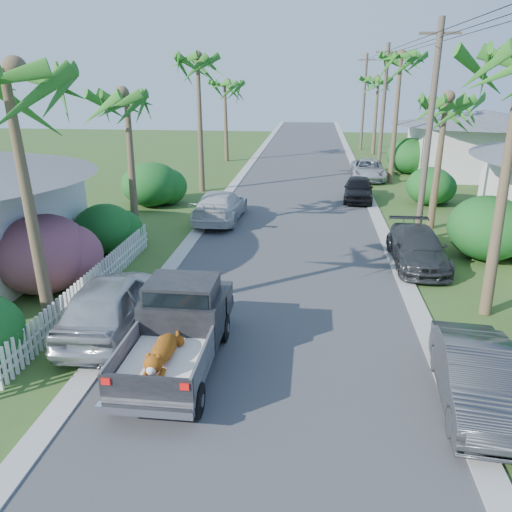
# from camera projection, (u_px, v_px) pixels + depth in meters

# --- Properties ---
(ground) EXTENTS (120.00, 120.00, 0.00)m
(ground) POSITION_uv_depth(u_px,v_px,m) (259.00, 421.00, 10.43)
(ground) COLOR #355821
(ground) RESTS_ON ground
(road) EXTENTS (8.00, 100.00, 0.02)m
(road) POSITION_uv_depth(u_px,v_px,m) (299.00, 184.00, 33.81)
(road) COLOR #38383A
(road) RESTS_ON ground
(curb_left) EXTENTS (0.60, 100.00, 0.06)m
(curb_left) POSITION_uv_depth(u_px,v_px,m) (236.00, 182.00, 34.27)
(curb_left) COLOR #A5A39E
(curb_left) RESTS_ON ground
(curb_right) EXTENTS (0.60, 100.00, 0.06)m
(curb_right) POSITION_uv_depth(u_px,v_px,m) (363.00, 185.00, 33.35)
(curb_right) COLOR #A5A39E
(curb_right) RESTS_ON ground
(pickup_truck) EXTENTS (1.98, 5.12, 2.06)m
(pickup_truck) POSITION_uv_depth(u_px,v_px,m) (181.00, 323.00, 12.43)
(pickup_truck) COLOR black
(pickup_truck) RESTS_ON ground
(parked_car_rn) EXTENTS (1.79, 4.25, 1.36)m
(parked_car_rn) POSITION_uv_depth(u_px,v_px,m) (476.00, 378.00, 10.72)
(parked_car_rn) COLOR #2F3134
(parked_car_rn) RESTS_ON ground
(parked_car_rm) EXTENTS (1.92, 4.66, 1.35)m
(parked_car_rm) POSITION_uv_depth(u_px,v_px,m) (418.00, 248.00, 18.96)
(parked_car_rm) COLOR #2C2F31
(parked_car_rm) RESTS_ON ground
(parked_car_rf) EXTENTS (1.95, 4.15, 1.37)m
(parked_car_rf) POSITION_uv_depth(u_px,v_px,m) (358.00, 189.00, 28.95)
(parked_car_rf) COLOR black
(parked_car_rf) RESTS_ON ground
(parked_car_rd) EXTENTS (2.39, 4.92, 1.35)m
(parked_car_rd) POSITION_uv_depth(u_px,v_px,m) (368.00, 170.00, 35.06)
(parked_car_rd) COLOR #BBBCC2
(parked_car_rd) RESTS_ON ground
(parked_car_ln) EXTENTS (2.20, 4.99, 1.67)m
(parked_car_ln) POSITION_uv_depth(u_px,v_px,m) (113.00, 303.00, 13.94)
(parked_car_ln) COLOR #B2B3B9
(parked_car_ln) RESTS_ON ground
(parked_car_lf) EXTENTS (2.26, 5.24, 1.50)m
(parked_car_lf) POSITION_uv_depth(u_px,v_px,m) (220.00, 206.00, 24.83)
(parked_car_lf) COLOR silver
(parked_car_lf) RESTS_ON ground
(palm_l_a) EXTENTS (4.40, 4.40, 8.20)m
(palm_l_a) POSITION_uv_depth(u_px,v_px,m) (8.00, 71.00, 11.56)
(palm_l_a) COLOR brown
(palm_l_a) RESTS_ON ground
(palm_l_b) EXTENTS (4.40, 4.40, 7.40)m
(palm_l_b) POSITION_uv_depth(u_px,v_px,m) (125.00, 94.00, 20.31)
(palm_l_b) COLOR brown
(palm_l_b) RESTS_ON ground
(palm_l_c) EXTENTS (4.40, 4.40, 9.20)m
(palm_l_c) POSITION_uv_depth(u_px,v_px,m) (198.00, 57.00, 28.99)
(palm_l_c) COLOR brown
(palm_l_c) RESTS_ON ground
(palm_l_d) EXTENTS (4.40, 4.40, 7.70)m
(palm_l_d) POSITION_uv_depth(u_px,v_px,m) (225.00, 82.00, 40.76)
(palm_l_d) COLOR brown
(palm_l_d) RESTS_ON ground
(palm_r_b) EXTENTS (4.40, 4.40, 7.20)m
(palm_r_b) POSITION_uv_depth(u_px,v_px,m) (446.00, 98.00, 21.75)
(palm_r_b) COLOR brown
(palm_r_b) RESTS_ON ground
(palm_r_c) EXTENTS (4.40, 4.40, 9.40)m
(palm_r_c) POSITION_uv_depth(u_px,v_px,m) (402.00, 55.00, 31.36)
(palm_r_c) COLOR brown
(palm_r_c) RESTS_ON ground
(palm_r_d) EXTENTS (4.40, 4.40, 8.00)m
(palm_r_d) POSITION_uv_depth(u_px,v_px,m) (379.00, 78.00, 44.89)
(palm_r_d) COLOR brown
(palm_r_d) RESTS_ON ground
(shrub_l_b) EXTENTS (3.00, 3.30, 2.60)m
(shrub_l_b) POSITION_uv_depth(u_px,v_px,m) (44.00, 254.00, 16.44)
(shrub_l_b) COLOR #BC1A74
(shrub_l_b) RESTS_ON ground
(shrub_l_c) EXTENTS (2.40, 2.64, 2.00)m
(shrub_l_c) POSITION_uv_depth(u_px,v_px,m) (105.00, 229.00, 20.24)
(shrub_l_c) COLOR #154C1F
(shrub_l_c) RESTS_ON ground
(shrub_l_d) EXTENTS (3.20, 3.52, 2.40)m
(shrub_l_d) POSITION_uv_depth(u_px,v_px,m) (151.00, 184.00, 27.72)
(shrub_l_d) COLOR #154C1F
(shrub_l_d) RESTS_ON ground
(shrub_r_b) EXTENTS (3.00, 3.30, 2.50)m
(shrub_r_b) POSITION_uv_depth(u_px,v_px,m) (488.00, 228.00, 19.47)
(shrub_r_b) COLOR #154C1F
(shrub_r_b) RESTS_ON ground
(shrub_r_c) EXTENTS (2.60, 2.86, 2.10)m
(shrub_r_c) POSITION_uv_depth(u_px,v_px,m) (430.00, 186.00, 27.99)
(shrub_r_c) COLOR #154C1F
(shrub_r_c) RESTS_ON ground
(shrub_r_d) EXTENTS (3.20, 3.52, 2.60)m
(shrub_r_d) POSITION_uv_depth(u_px,v_px,m) (409.00, 156.00, 37.20)
(shrub_r_d) COLOR #154C1F
(shrub_r_d) RESTS_ON ground
(picket_fence) EXTENTS (0.10, 11.00, 1.00)m
(picket_fence) POSITION_uv_depth(u_px,v_px,m) (92.00, 285.00, 16.05)
(picket_fence) COLOR white
(picket_fence) RESTS_ON ground
(house_right_far) EXTENTS (9.00, 8.00, 4.60)m
(house_right_far) POSITION_uv_depth(u_px,v_px,m) (480.00, 146.00, 36.39)
(house_right_far) COLOR silver
(house_right_far) RESTS_ON ground
(utility_pole_b) EXTENTS (1.60, 0.26, 9.00)m
(utility_pole_b) POSITION_uv_depth(u_px,v_px,m) (429.00, 134.00, 20.44)
(utility_pole_b) COLOR brown
(utility_pole_b) RESTS_ON ground
(utility_pole_c) EXTENTS (1.60, 0.26, 9.00)m
(utility_pole_c) POSITION_uv_depth(u_px,v_px,m) (383.00, 111.00, 34.48)
(utility_pole_c) COLOR brown
(utility_pole_c) RESTS_ON ground
(utility_pole_d) EXTENTS (1.60, 0.26, 9.00)m
(utility_pole_d) POSITION_uv_depth(u_px,v_px,m) (364.00, 102.00, 48.51)
(utility_pole_d) COLOR brown
(utility_pole_d) RESTS_ON ground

